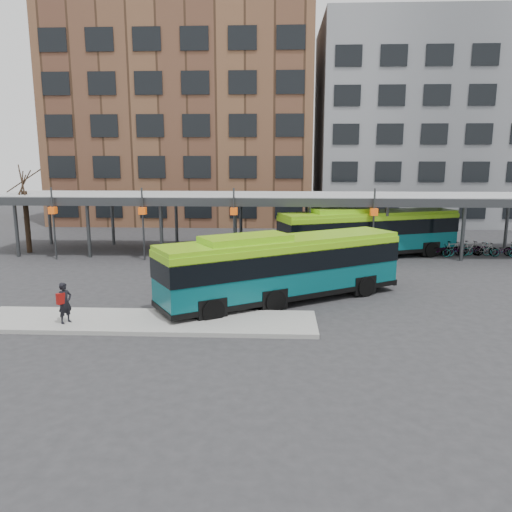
{
  "coord_description": "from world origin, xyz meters",
  "views": [
    {
      "loc": [
        -0.06,
        -22.45,
        6.79
      ],
      "look_at": [
        -1.23,
        2.47,
        1.8
      ],
      "focal_mm": 35.0,
      "sensor_mm": 36.0,
      "label": 1
    }
  ],
  "objects_px": {
    "tree": "(27,219)",
    "bus_front": "(283,266)",
    "pedestrian": "(65,303)",
    "bus_rear": "(368,231)"
  },
  "relations": [
    {
      "from": "tree",
      "to": "bus_front",
      "type": "bearing_deg",
      "value": -32.44
    },
    {
      "from": "tree",
      "to": "pedestrian",
      "type": "distance_m",
      "value": 18.22
    },
    {
      "from": "bus_front",
      "to": "pedestrian",
      "type": "height_order",
      "value": "bus_front"
    },
    {
      "from": "tree",
      "to": "pedestrian",
      "type": "xyz_separation_m",
      "value": [
        9.36,
        -15.57,
        -1.4
      ]
    },
    {
      "from": "bus_rear",
      "to": "tree",
      "type": "bearing_deg",
      "value": 158.0
    },
    {
      "from": "bus_front",
      "to": "bus_rear",
      "type": "xyz_separation_m",
      "value": [
        5.9,
        10.91,
        0.05
      ]
    },
    {
      "from": "bus_rear",
      "to": "pedestrian",
      "type": "height_order",
      "value": "bus_rear"
    },
    {
      "from": "pedestrian",
      "to": "bus_front",
      "type": "bearing_deg",
      "value": -34.01
    },
    {
      "from": "tree",
      "to": "bus_rear",
      "type": "height_order",
      "value": "tree"
    },
    {
      "from": "tree",
      "to": "pedestrian",
      "type": "bearing_deg",
      "value": -59.0
    }
  ]
}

